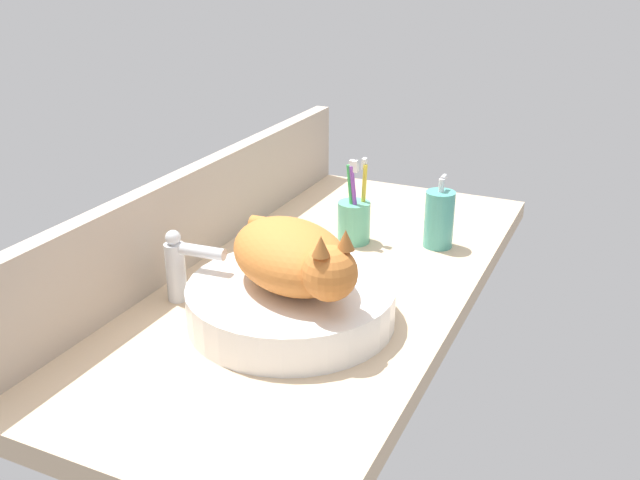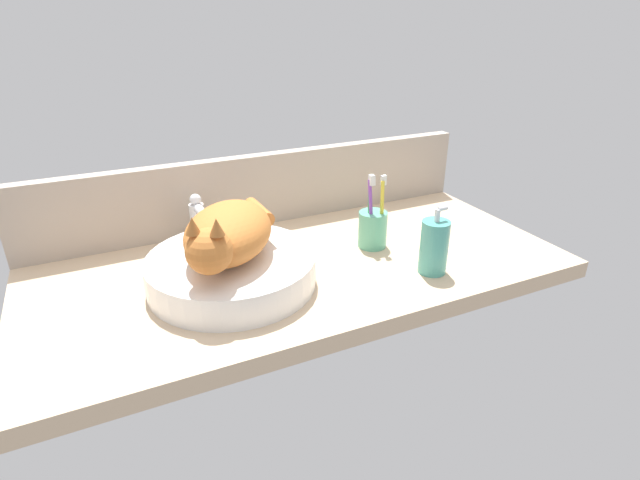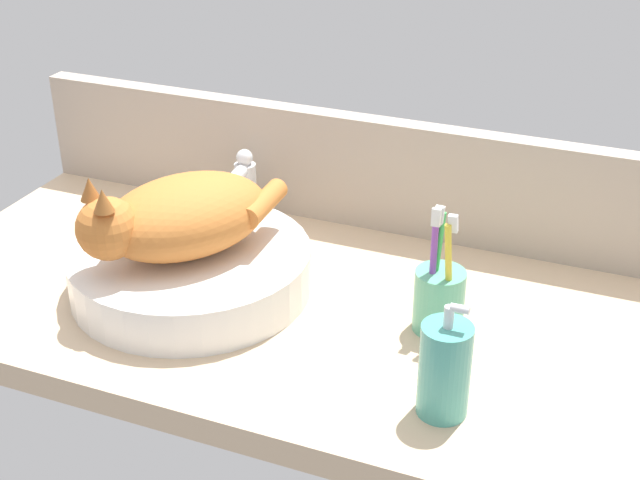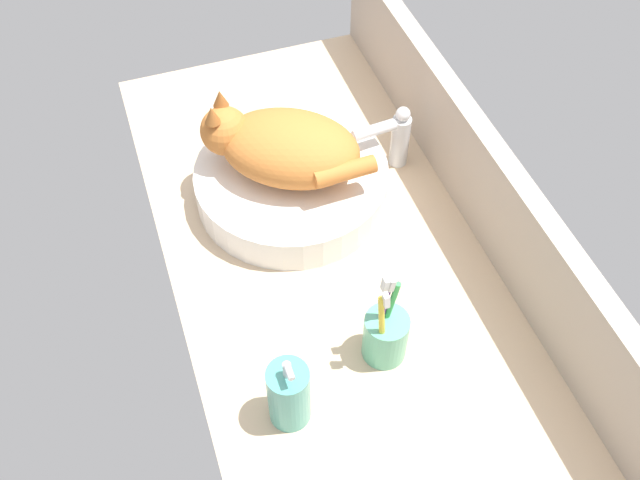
% 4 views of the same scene
% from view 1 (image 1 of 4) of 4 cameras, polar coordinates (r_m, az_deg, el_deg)
% --- Properties ---
extents(ground_plane, '(1.22, 0.58, 0.04)m').
position_cam_1_polar(ground_plane, '(1.40, -0.17, -3.76)').
color(ground_plane, '#D1B28E').
extents(backsplash_panel, '(1.22, 0.04, 0.19)m').
position_cam_1_polar(backsplash_panel, '(1.48, -9.73, 2.28)').
color(backsplash_panel, '#AD9E8E').
rests_on(backsplash_panel, ground_plane).
extents(sink_basin, '(0.36, 0.36, 0.07)m').
position_cam_1_polar(sink_basin, '(1.22, -2.32, -5.04)').
color(sink_basin, white).
rests_on(sink_basin, ground_plane).
extents(cat, '(0.28, 0.30, 0.14)m').
position_cam_1_polar(cat, '(1.17, -2.02, -1.34)').
color(cat, '#CC7533').
rests_on(cat, sink_basin).
extents(faucet, '(0.04, 0.12, 0.14)m').
position_cam_1_polar(faucet, '(1.29, -11.08, -1.89)').
color(faucet, silver).
rests_on(faucet, ground_plane).
extents(soap_dispenser, '(0.06, 0.06, 0.16)m').
position_cam_1_polar(soap_dispenser, '(1.53, 9.51, 1.68)').
color(soap_dispenser, teal).
rests_on(soap_dispenser, ground_plane).
extents(toothbrush_cup, '(0.07, 0.07, 0.19)m').
position_cam_1_polar(toothbrush_cup, '(1.53, 2.74, 1.63)').
color(toothbrush_cup, '#5BB28E').
rests_on(toothbrush_cup, ground_plane).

